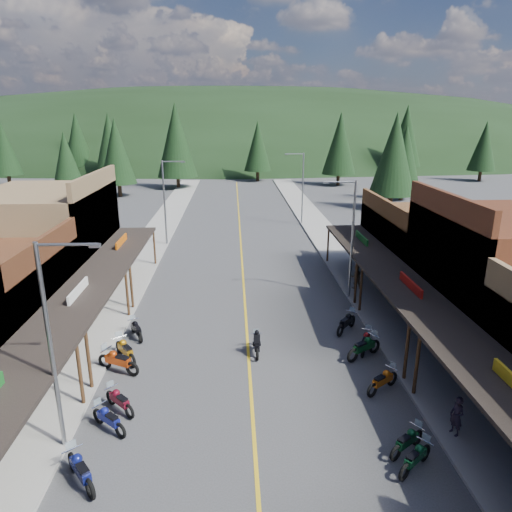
{
  "coord_description": "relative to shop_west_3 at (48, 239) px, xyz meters",
  "views": [
    {
      "loc": [
        -0.67,
        -20.55,
        11.91
      ],
      "look_at": [
        0.78,
        8.27,
        3.0
      ],
      "focal_mm": 32.0,
      "sensor_mm": 36.0,
      "label": 1
    }
  ],
  "objects": [
    {
      "name": "sidewalk_east",
      "position": [
        22.48,
        8.7,
        -3.44
      ],
      "size": [
        3.4,
        94.0,
        0.15
      ],
      "primitive_type": "cube",
      "color": "gray",
      "rests_on": "ground"
    },
    {
      "name": "bike_west_6",
      "position": [
        8.24,
        -15.18,
        -2.95
      ],
      "size": [
        1.87,
        1.88,
        1.13
      ],
      "primitive_type": null,
      "rotation": [
        0.0,
        0.0,
        0.78
      ],
      "color": "maroon",
      "rests_on": "ground"
    },
    {
      "name": "bike_west_7",
      "position": [
        7.46,
        -12.1,
        -2.85
      ],
      "size": [
        2.44,
        1.76,
        1.34
      ],
      "primitive_type": null,
      "rotation": [
        0.0,
        0.0,
        1.1
      ],
      "color": "#B5390C",
      "rests_on": "ground"
    },
    {
      "name": "pine_11",
      "position": [
        33.78,
        26.7,
        3.67
      ],
      "size": [
        5.82,
        5.82,
        12.4
      ],
      "color": "black",
      "rests_on": "ground"
    },
    {
      "name": "streetlight_2",
      "position": [
        20.74,
        -3.3,
        0.94
      ],
      "size": [
        2.16,
        0.18,
        8.0
      ],
      "color": "gray",
      "rests_on": "ground"
    },
    {
      "name": "bike_east_9",
      "position": [
        19.49,
        -8.32,
        -2.9
      ],
      "size": [
        1.93,
        2.14,
        1.24
      ],
      "primitive_type": null,
      "rotation": [
        0.0,
        0.0,
        -0.68
      ],
      "color": "black",
      "rests_on": "ground"
    },
    {
      "name": "shop_east_2",
      "position": [
        27.57,
        -9.6,
        -0.0
      ],
      "size": [
        10.9,
        9.0,
        8.2
      ],
      "color": "#562B19",
      "rests_on": "ground"
    },
    {
      "name": "pine_2",
      "position": [
        3.78,
        46.7,
        4.47
      ],
      "size": [
        6.72,
        6.72,
        14.0
      ],
      "color": "black",
      "rests_on": "ground"
    },
    {
      "name": "streetlight_1",
      "position": [
        6.83,
        10.7,
        0.94
      ],
      "size": [
        2.16,
        0.18,
        8.0
      ],
      "color": "gray",
      "rests_on": "ground"
    },
    {
      "name": "bike_west_4",
      "position": [
        7.88,
        -19.13,
        -2.89
      ],
      "size": [
        1.92,
        2.18,
        1.25
      ],
      "primitive_type": null,
      "rotation": [
        0.0,
        0.0,
        0.66
      ],
      "color": "navy",
      "rests_on": "ground"
    },
    {
      "name": "pine_6",
      "position": [
        59.78,
        52.7,
        2.96
      ],
      "size": [
        5.04,
        5.04,
        11.0
      ],
      "color": "black",
      "rests_on": "ground"
    },
    {
      "name": "bike_west_5",
      "position": [
        8.11,
        -16.4,
        -2.95
      ],
      "size": [
        1.96,
        1.81,
        1.15
      ],
      "primitive_type": null,
      "rotation": [
        0.0,
        0.0,
        0.86
      ],
      "color": "navy",
      "rests_on": "ground"
    },
    {
      "name": "pine_8",
      "position": [
        -8.22,
        28.7,
        2.46
      ],
      "size": [
        4.48,
        4.48,
        10.0
      ],
      "color": "black",
      "rests_on": "ground"
    },
    {
      "name": "pedestrian_east_b",
      "position": [
        21.7,
        -1.89,
        -2.52
      ],
      "size": [
        0.85,
        0.52,
        1.7
      ],
      "primitive_type": "imported",
      "rotation": [
        0.0,
        0.0,
        3.09
      ],
      "color": "brown",
      "rests_on": "sidewalk_east"
    },
    {
      "name": "pedestrian_east_a",
      "position": [
        21.51,
        -17.45,
        -2.57
      ],
      "size": [
        0.54,
        0.67,
        1.6
      ],
      "primitive_type": "imported",
      "rotation": [
        0.0,
        0.0,
        -1.26
      ],
      "color": "#241B29",
      "rests_on": "sidewalk_east"
    },
    {
      "name": "sidewalk_west",
      "position": [
        5.08,
        8.7,
        -3.44
      ],
      "size": [
        3.4,
        94.0,
        0.15
      ],
      "primitive_type": "cube",
      "color": "gray",
      "rests_on": "ground"
    },
    {
      "name": "streetlight_0",
      "position": [
        6.83,
        -17.3,
        0.94
      ],
      "size": [
        2.16,
        0.18,
        8.0
      ],
      "color": "gray",
      "rests_on": "ground"
    },
    {
      "name": "pine_3",
      "position": [
        17.78,
        54.7,
        2.96
      ],
      "size": [
        5.04,
        5.04,
        11.0
      ],
      "color": "black",
      "rests_on": "ground"
    },
    {
      "name": "streetlight_3",
      "position": [
        20.74,
        18.7,
        0.94
      ],
      "size": [
        2.16,
        0.18,
        8.0
      ],
      "color": "gray",
      "rests_on": "ground"
    },
    {
      "name": "centerline",
      "position": [
        13.78,
        8.7,
        -3.51
      ],
      "size": [
        0.15,
        90.0,
        0.01
      ],
      "primitive_type": "cube",
      "color": "gold",
      "rests_on": "ground"
    },
    {
      "name": "bike_east_7",
      "position": [
        19.68,
        -11.3,
        -2.87
      ],
      "size": [
        2.34,
        1.87,
        1.3
      ],
      "primitive_type": null,
      "rotation": [
        0.0,
        0.0,
        -1.01
      ],
      "color": "#0C3E1A",
      "rests_on": "ground"
    },
    {
      "name": "ground",
      "position": [
        13.78,
        -11.3,
        -3.52
      ],
      "size": [
        220.0,
        220.0,
        0.0
      ],
      "primitive_type": "plane",
      "color": "#38383A",
      "rests_on": "ground"
    },
    {
      "name": "bike_west_9",
      "position": [
        7.62,
        -8.5,
        -2.97
      ],
      "size": [
        1.47,
        2.02,
        1.11
      ],
      "primitive_type": null,
      "rotation": [
        0.0,
        0.0,
        0.48
      ],
      "color": "black",
      "rests_on": "ground"
    },
    {
      "name": "rider_on_bike",
      "position": [
        14.22,
        -10.62,
        -2.94
      ],
      "size": [
        0.63,
        1.89,
        1.44
      ],
      "rotation": [
        0.0,
        0.0,
        0.0
      ],
      "color": "black",
      "rests_on": "ground"
    },
    {
      "name": "pine_4",
      "position": [
        31.78,
        48.7,
        3.72
      ],
      "size": [
        5.88,
        5.88,
        12.5
      ],
      "color": "black",
      "rests_on": "ground"
    },
    {
      "name": "pine_0",
      "position": [
        -26.22,
        50.7,
        2.96
      ],
      "size": [
        5.04,
        5.04,
        11.0
      ],
      "color": "black",
      "rests_on": "ground"
    },
    {
      "name": "bike_east_8",
      "position": [
        19.96,
        -10.63,
        -2.93
      ],
      "size": [
        1.51,
        2.16,
        1.18
      ],
      "primitive_type": null,
      "rotation": [
        0.0,
        0.0,
        -0.44
      ],
      "color": "maroon",
      "rests_on": "ground"
    },
    {
      "name": "pine_7",
      "position": [
        -18.22,
        64.7,
        3.72
      ],
      "size": [
        5.88,
        5.88,
        12.5
      ],
      "color": "black",
      "rests_on": "ground"
    },
    {
      "name": "ridge_hill",
      "position": [
        13.78,
        123.7,
        -3.52
      ],
      "size": [
        310.0,
        140.0,
        60.0
      ],
      "primitive_type": "ellipsoid",
      "color": "black",
      "rests_on": "ground"
    },
    {
      "name": "shop_west_3",
      "position": [
        0.0,
        0.0,
        0.0
      ],
      "size": [
        10.9,
        10.2,
        8.2
      ],
      "color": "brown",
      "rests_on": "ground"
    },
    {
      "name": "bike_east_4",
      "position": [
        19.32,
        -19.06,
        -2.97
      ],
      "size": [
        1.91,
        1.72,
        1.11
      ],
      "primitive_type": null,
      "rotation": [
        0.0,
        0.0,
        -0.89
      ],
      "color": "#0D4120",
      "rests_on": "ground"
    },
    {
      "name": "shop_east_3",
      "position": [
        27.54,
        0.0,
        -0.99
      ],
      "size": [
        10.9,
        10.2,
        6.2
      ],
      "color": "#4C2D16",
      "rests_on": "ground"
    },
    {
      "name": "pine_5",
      "position": [
        47.78,
        60.7,
        4.47
      ],
      "size": [
        6.72,
        6.72,
        14.0
      ],
      "color": "black",
      "rests_on": "ground"
    },
    {
      "name": "pine_1",
      "position": [
        -10.22,
        58.7,
        3.72
      ],
      "size": [
        5.88,
        5.88,
        12.5
      ],
      "color": "black",
      "rests_on": "ground"
    },
    {
      "name": "bike_east_5",
      "position": [
        19.36,
        -18.19,
        -2.98
      ],
      "size": [
        1.91,
        1.61,
        1.08
      ],
      "primitive_type": null,
      "rotation": [
        0.0,
        0.0,
        -0.96
      ],
      "color": "#0B391C",
      "rests_on": "ground"
    },
    {
      "name": "bike_west_8",
      "position": [
        7.57,
        -11.01,
        -2.87
      ],
      "size": [
        1.93,
        2.3,
        1.3
      ],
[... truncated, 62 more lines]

